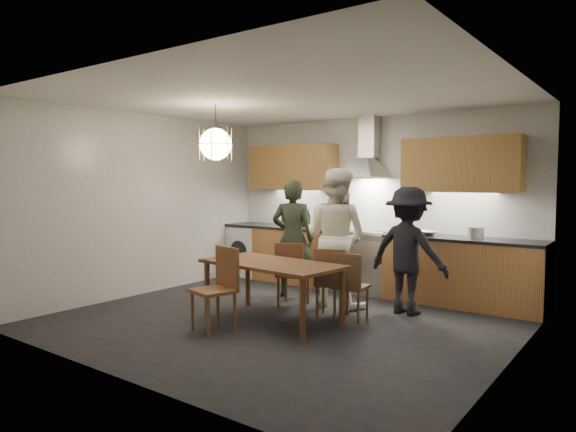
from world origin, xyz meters
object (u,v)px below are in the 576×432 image
Objects in this scene: dining_table at (272,269)px; person_left at (293,238)px; chair_back_left at (291,270)px; person_right at (408,251)px; person_mid at (336,237)px; wine_bottles at (296,218)px; mixing_bowl at (427,233)px; stock_pot at (476,233)px; chair_front at (220,283)px.

dining_table is 1.04× the size of person_left.
person_right reaches higher than chair_back_left.
person_mid is 1.67m from wine_bottles.
mixing_bowl is at bearing -175.27° from person_left.
stock_pot is (1.94, 1.36, 0.49)m from chair_back_left.
dining_table is 1.35m from person_left.
person_right is at bearing 161.72° from person_left.
person_right is at bearing -170.06° from person_mid.
person_left is 0.92× the size of person_mid.
person_mid is at bearing 86.18° from dining_table.
dining_table is at bearing -61.17° from wine_bottles.
person_right is 0.99m from stock_pot.
dining_table is 3.05× the size of wine_bottles.
person_mid reaches higher than chair_back_left.
stock_pot is (0.58, 0.78, 0.19)m from person_right.
stock_pot is 2.87m from wine_bottles.
wine_bottles is at bearing 124.21° from dining_table.
stock_pot is (1.71, 2.07, 0.35)m from dining_table.
person_left is 1.10m from wine_bottles.
chair_back_left reaches higher than dining_table.
dining_table is 1.17m from person_mid.
person_right is 2.77× the size of wine_bottles.
wine_bottles is (-2.24, 0.11, 0.11)m from mixing_bowl.
mixing_bowl is at bearing -152.86° from chair_back_left.
person_left is 1.06× the size of person_right.
stock_pot is at bearing 5.71° from mixing_bowl.
wine_bottles is (-2.29, 0.82, 0.26)m from person_right.
person_right reaches higher than wine_bottles.
stock_pot reaches higher than chair_front.
person_mid is 6.27× the size of mixing_bowl.
person_mid is 1.15× the size of person_right.
wine_bottles is (-1.34, 0.99, 0.14)m from person_mid.
mixing_bowl reaches higher than chair_front.
chair_front is at bearing -71.75° from wine_bottles.
dining_table is at bearing -129.53° from stock_pot.
person_mid is (0.46, 1.71, 0.38)m from chair_front.
chair_back_left is at bearing 45.21° from person_mid.
person_left reaches higher than chair_front.
chair_front is 2.95m from mixing_bowl.
dining_table is at bearing 94.07° from person_left.
person_left is at bearing 8.23° from person_right.
person_mid reaches higher than dining_table.
person_right is at bearing -126.84° from stock_pot.
dining_table is at bearing 90.36° from chair_back_left.
dining_table is 0.76m from chair_back_left.
dining_table is 2.70m from stock_pot.
wine_bottles is at bearing -73.99° from chair_back_left.
chair_back_left is at bearing -135.26° from mixing_bowl.
chair_back_left is 0.93× the size of chair_front.
stock_pot is at bearing -162.53° from chair_back_left.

